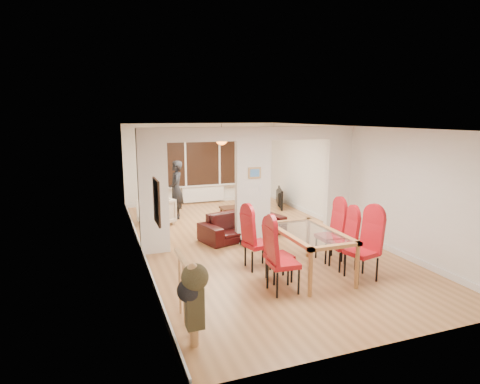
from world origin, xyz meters
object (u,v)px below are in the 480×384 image
dining_chair_lb (279,252)px  dining_chair_rb (343,241)px  television (277,198)px  coffee_table (239,211)px  dining_chair_ra (362,247)px  dining_chair_rc (330,233)px  dining_table (309,253)px  armchair (156,212)px  bottle (239,202)px  bowl (241,205)px  person (176,190)px  dining_chair_la (283,258)px  sofa (243,224)px  dining_chair_lc (258,240)px

dining_chair_lb → dining_chair_rb: size_ratio=0.98×
television → coffee_table: 1.54m
dining_chair_ra → dining_chair_rc: (-0.01, 1.01, -0.03)m
dining_table → armchair: dining_table is taller
dining_chair_rb → bottle: dining_chair_rb is taller
dining_chair_rc → bowl: bearing=94.6°
dining_chair_rc → television: dining_chair_rc is taller
dining_chair_lb → coffee_table: dining_chair_lb is taller
coffee_table → person: bearing=172.1°
dining_chair_la → coffee_table: (1.08, 5.10, -0.45)m
dining_chair_rc → dining_chair_rb: bearing=-90.4°
dining_table → armchair: bearing=115.9°
sofa → dining_chair_lc: bearing=-118.8°
dining_table → person: bearing=106.8°
dining_chair_ra → bowl: (-0.38, 5.09, -0.31)m
dining_chair_lc → dining_chair_rc: dining_chair_rc is taller
bottle → bowl: (0.06, 0.00, -0.11)m
dining_chair_lc → armchair: (-1.35, 3.73, -0.20)m
dining_table → dining_chair_ra: bearing=-34.0°
dining_chair_lb → bowl: size_ratio=4.42×
dining_chair_ra → dining_chair_rb: size_ratio=1.11×
dining_chair_lc → dining_table: bearing=-50.3°
armchair → dining_table: bearing=1.3°
dining_chair_rc → coffee_table: (-0.42, 4.09, -0.43)m
sofa → person: (-1.14, 2.31, 0.51)m
dining_chair_ra → dining_chair_rc: size_ratio=1.05×
dining_chair_lb → dining_chair_ra: (1.38, -0.44, 0.07)m
dining_table → bottle: (0.31, 4.58, -0.02)m
person → dining_chair_ra: bearing=31.6°
dining_chair_la → coffee_table: bearing=82.2°
dining_chair_lc → coffee_table: size_ratio=1.02×
dining_chair_lc → dining_chair_lb: bearing=-91.0°
person → bottle: bearing=90.6°
dining_chair_ra → dining_chair_rb: (-0.01, 0.54, -0.06)m
dining_chair_ra → television: size_ratio=1.11×
dining_chair_lc → dining_chair_ra: bearing=-48.3°
dining_table → dining_chair_ra: size_ratio=1.49×
dining_table → bowl: size_ratio=7.46×
sofa → bottle: (0.63, 2.04, 0.08)m
dining_chair_ra → dining_chair_lb: bearing=148.2°
dining_chair_la → coffee_table: dining_chair_la is taller
person → bowl: bearing=91.0°
dining_table → person: (-1.46, 4.85, 0.40)m
dining_chair_rc → bowl: (-0.37, 4.08, -0.28)m
dining_chair_lb → dining_chair_lc: 0.67m
bottle → dining_chair_la: bearing=-101.9°
dining_chair_lb → person: person is taller
dining_chair_rb → television: 5.19m
dining_chair_la → dining_chair_ra: (1.51, -0.00, 0.01)m
dining_chair_la → dining_chair_rc: dining_chair_la is taller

